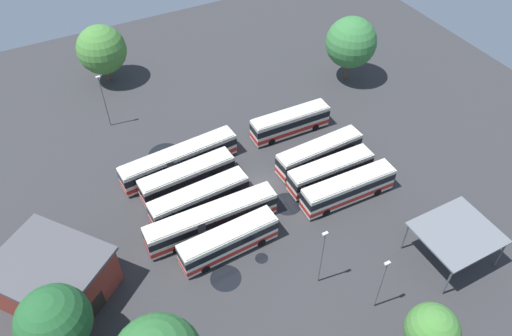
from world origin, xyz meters
TOP-DOWN VIEW (x-y plane):
  - ground_plane at (0.00, 0.00)m, footprint 94.47×94.47m
  - bus_row0_slot0 at (-7.76, -7.15)m, footprint 11.05×2.98m
  - bus_row0_slot1 at (-8.20, -3.66)m, footprint 15.09×2.63m
  - bus_row0_slot2 at (-8.18, -0.25)m, footprint 11.86×3.07m
  - bus_row0_slot3 at (-8.12, 3.58)m, footprint 11.76×3.09m
  - bus_row0_slot4 at (-7.89, 6.92)m, footprint 15.20×3.57m
  - bus_row1_slot0 at (7.87, -6.76)m, footprint 11.71×2.73m
  - bus_row1_slot1 at (7.59, -3.47)m, footprint 10.89×2.57m
  - bus_row1_slot2 at (8.16, -0.10)m, footprint 11.67×2.97m
  - bus_row1_slot4 at (8.03, 6.89)m, footprint 11.01×2.69m
  - depot_building at (-25.00, -3.91)m, footprint 13.02×13.32m
  - maintenance_shelter at (12.58, -18.65)m, footprint 7.88×6.99m
  - lamp_post_near_entrance at (-13.27, 19.75)m, footprint 0.56×0.28m
  - lamp_post_far_corner at (-1.31, -14.79)m, footprint 0.56×0.28m
  - lamp_post_mid_lot at (2.05, -19.75)m, footprint 0.56×0.28m
  - tree_west_edge at (22.22, 13.91)m, footprint 7.50×7.50m
  - tree_south_edge at (-10.49, 30.49)m, footprint 7.24×7.24m
  - tree_northeast at (-25.52, -10.42)m, footprint 6.44×6.44m
  - tree_north_edge at (2.32, -25.89)m, footprint 4.62×4.62m
  - puddle_back_corner at (-8.63, 10.66)m, footprint 4.29×4.29m
  - puddle_between_rows at (-9.57, -10.14)m, footprint 3.25×3.25m
  - puddle_front_lane at (-5.12, -9.67)m, footprint 1.41×1.41m
  - puddle_centre_drain at (1.18, -4.25)m, footprint 3.58×3.58m

SIDE VIEW (x-z plane):
  - ground_plane at x=0.00m, z-range 0.00..0.00m
  - puddle_back_corner at x=-8.63m, z-range 0.00..0.01m
  - puddle_between_rows at x=-9.57m, z-range 0.00..0.01m
  - puddle_front_lane at x=-5.12m, z-range 0.00..0.01m
  - puddle_centre_drain at x=1.18m, z-range 0.00..0.01m
  - bus_row1_slot1 at x=7.59m, z-range 0.10..3.44m
  - bus_row0_slot0 at x=-7.76m, z-range 0.10..3.44m
  - bus_row1_slot4 at x=8.03m, z-range 0.10..3.44m
  - bus_row1_slot2 at x=8.16m, z-range 0.10..3.44m
  - bus_row0_slot3 at x=-8.12m, z-range 0.10..3.44m
  - bus_row1_slot0 at x=7.87m, z-range 0.10..3.44m
  - bus_row0_slot2 at x=-8.18m, z-range 0.10..3.44m
  - bus_row0_slot1 at x=-8.20m, z-range 0.10..3.45m
  - bus_row0_slot4 at x=-7.89m, z-range 0.10..3.45m
  - depot_building at x=-25.00m, z-range 0.02..5.23m
  - maintenance_shelter at x=12.58m, z-range 1.90..6.13m
  - lamp_post_mid_lot at x=2.05m, z-range 0.41..7.76m
  - lamp_post_far_corner at x=-1.31m, z-range 0.41..8.33m
  - lamp_post_near_entrance at x=-13.27m, z-range 0.41..8.44m
  - tree_northeast at x=-25.52m, z-range 0.98..9.40m
  - tree_north_edge at x=2.32m, z-range 1.48..9.10m
  - tree_south_edge at x=-10.49m, z-range 0.90..9.96m
  - tree_west_edge at x=22.22m, z-range 1.31..11.44m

